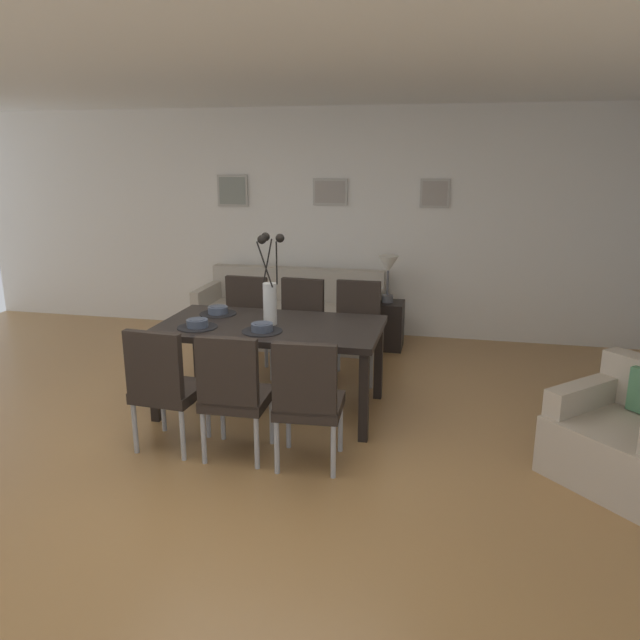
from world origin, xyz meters
The scene contains 24 objects.
ground_plane centered at (0.00, 0.00, 0.00)m, with size 9.00×9.00×0.00m, color #A87A47.
back_wall_panel centered at (0.00, 3.25, 1.30)m, with size 9.00×0.10×2.60m, color white.
ceiling_panel centered at (0.00, 0.40, 2.64)m, with size 9.00×7.20×0.08m, color white.
dining_table centered at (0.05, 0.78, 0.67)m, with size 1.80×0.98×0.74m.
dining_chair_near_left centered at (-0.47, -0.10, 0.51)m, with size 0.47×0.47×0.92m.
dining_chair_near_right centered at (-0.50, 1.66, 0.51)m, with size 0.45×0.45×0.92m.
dining_chair_far_left centered at (0.05, -0.12, 0.51)m, with size 0.45×0.45×0.92m.
dining_chair_far_right centered at (0.06, 1.68, 0.51)m, with size 0.47×0.47×0.92m.
dining_chair_mid_left centered at (0.58, -0.13, 0.51)m, with size 0.47×0.47×0.92m.
dining_chair_mid_right centered at (0.61, 1.69, 0.51)m, with size 0.44×0.44×0.92m.
centerpiece_vase centered at (0.05, 0.78, 1.02)m, with size 0.21×0.23×0.73m.
placemat_near_left centered at (-0.49, 0.56, 0.74)m, with size 0.32×0.32×0.01m, color black.
bowl_near_left centered at (-0.49, 0.56, 0.78)m, with size 0.17×0.17×0.07m.
placemat_near_right centered at (-0.49, 1.00, 0.74)m, with size 0.32×0.32×0.01m, color black.
bowl_near_right centered at (-0.49, 1.00, 0.78)m, with size 0.17×0.17×0.07m.
placemat_far_left centered at (0.05, 0.56, 0.74)m, with size 0.32×0.32×0.01m, color black.
bowl_far_left centered at (0.05, 0.56, 0.78)m, with size 0.17×0.17×0.07m.
sofa centered at (-0.30, 2.69, 0.28)m, with size 2.04×0.84×0.80m.
side_table centered at (0.80, 2.67, 0.26)m, with size 0.36×0.36×0.52m, color black.
table_lamp centered at (0.80, 2.67, 0.89)m, with size 0.22×0.22×0.51m.
armchair centered at (2.68, 0.18, 0.29)m, with size 1.13×1.13×0.75m.
framed_picture_left centered at (-1.13, 3.18, 1.66)m, with size 0.38×0.03×0.37m.
framed_picture_center centered at (0.05, 3.18, 1.66)m, with size 0.40×0.03×0.30m.
framed_picture_right centered at (1.23, 3.18, 1.66)m, with size 0.32×0.03×0.32m.
Camera 1 is at (1.48, -3.81, 2.07)m, focal length 34.30 mm.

